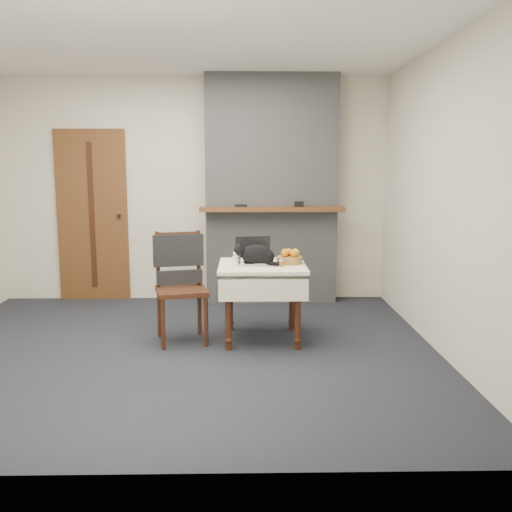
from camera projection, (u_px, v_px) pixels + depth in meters
The scene contains 12 objects.
ground at pixel (177, 351), 4.93m from camera, with size 4.50×4.50×0.00m, color black.
room_shell at pixel (178, 145), 5.11m from camera, with size 4.52×4.01×2.61m.
door at pixel (92, 216), 6.70m from camera, with size 0.82×0.10×2.00m.
chimney at pixel (271, 191), 6.56m from camera, with size 1.62×0.48×2.60m.
side_table at pixel (262, 277), 5.16m from camera, with size 0.78×0.78×0.70m.
laptop at pixel (254, 257), 5.20m from camera, with size 0.37×0.34×0.24m.
cat at pixel (257, 255), 5.09m from camera, with size 0.44×0.19×0.21m.
cream_jar at pixel (236, 260), 5.16m from camera, with size 0.07×0.07×0.07m, color white.
pill_bottle at pixel (281, 263), 5.00m from camera, with size 0.03×0.03×0.07m.
fruit_basket at pixel (289, 258), 5.18m from camera, with size 0.23×0.23×0.13m.
desk_clutter at pixel (282, 264), 5.16m from camera, with size 0.14×0.02×0.01m, color black.
chair at pixel (180, 271), 5.17m from camera, with size 0.54×0.53×0.99m.
Camera 1 is at (0.59, -4.75, 1.58)m, focal length 40.00 mm.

